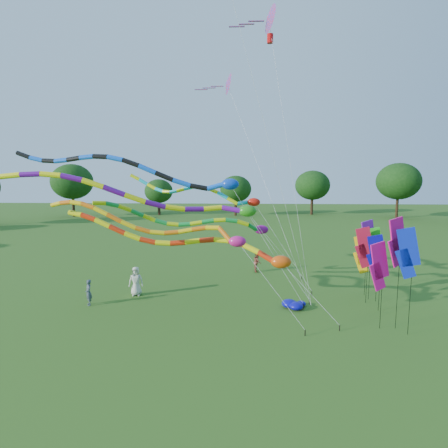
{
  "coord_description": "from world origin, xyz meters",
  "views": [
    {
      "loc": [
        -1.45,
        -16.53,
        7.71
      ],
      "look_at": [
        -2.48,
        4.98,
        4.8
      ],
      "focal_mm": 30.0,
      "sensor_mm": 36.0,
      "label": 1
    }
  ],
  "objects_px": {
    "tube_kite_red": "(200,244)",
    "person_b": "(89,293)",
    "person_c": "(257,262)",
    "person_a": "(136,281)",
    "tube_kite_orange": "(165,226)",
    "blue_nylon_heap": "(299,306)"
  },
  "relations": [
    {
      "from": "tube_kite_orange",
      "to": "person_a",
      "type": "xyz_separation_m",
      "value": [
        -2.77,
        4.02,
        -4.11
      ]
    },
    {
      "from": "tube_kite_orange",
      "to": "person_b",
      "type": "relative_size",
      "value": 8.67
    },
    {
      "from": "person_a",
      "to": "person_c",
      "type": "height_order",
      "value": "person_a"
    },
    {
      "from": "person_b",
      "to": "person_c",
      "type": "relative_size",
      "value": 0.98
    },
    {
      "from": "tube_kite_red",
      "to": "person_c",
      "type": "height_order",
      "value": "tube_kite_red"
    },
    {
      "from": "tube_kite_red",
      "to": "person_b",
      "type": "height_order",
      "value": "tube_kite_red"
    },
    {
      "from": "tube_kite_orange",
      "to": "person_b",
      "type": "bearing_deg",
      "value": 170.26
    },
    {
      "from": "tube_kite_red",
      "to": "person_b",
      "type": "bearing_deg",
      "value": -178.6
    },
    {
      "from": "blue_nylon_heap",
      "to": "person_c",
      "type": "bearing_deg",
      "value": 104.29
    },
    {
      "from": "person_a",
      "to": "person_b",
      "type": "distance_m",
      "value": 2.99
    },
    {
      "from": "tube_kite_red",
      "to": "tube_kite_orange",
      "type": "xyz_separation_m",
      "value": [
        -1.71,
        -0.75,
        1.04
      ]
    },
    {
      "from": "person_b",
      "to": "person_c",
      "type": "bearing_deg",
      "value": 94.0
    },
    {
      "from": "tube_kite_orange",
      "to": "person_a",
      "type": "relative_size",
      "value": 7.2
    },
    {
      "from": "tube_kite_red",
      "to": "person_b",
      "type": "xyz_separation_m",
      "value": [
        -6.75,
        1.34,
        -3.23
      ]
    },
    {
      "from": "tube_kite_orange",
      "to": "person_a",
      "type": "height_order",
      "value": "tube_kite_orange"
    },
    {
      "from": "tube_kite_orange",
      "to": "person_b",
      "type": "distance_m",
      "value": 6.93
    },
    {
      "from": "blue_nylon_heap",
      "to": "person_a",
      "type": "bearing_deg",
      "value": 168.76
    },
    {
      "from": "tube_kite_orange",
      "to": "person_a",
      "type": "bearing_deg",
      "value": 137.33
    },
    {
      "from": "person_b",
      "to": "tube_kite_orange",
      "type": "bearing_deg",
      "value": 33.08
    },
    {
      "from": "person_c",
      "to": "person_a",
      "type": "bearing_deg",
      "value": 127.34
    },
    {
      "from": "tube_kite_orange",
      "to": "person_c",
      "type": "relative_size",
      "value": 8.51
    },
    {
      "from": "blue_nylon_heap",
      "to": "tube_kite_red",
      "type": "bearing_deg",
      "value": -167.08
    }
  ]
}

